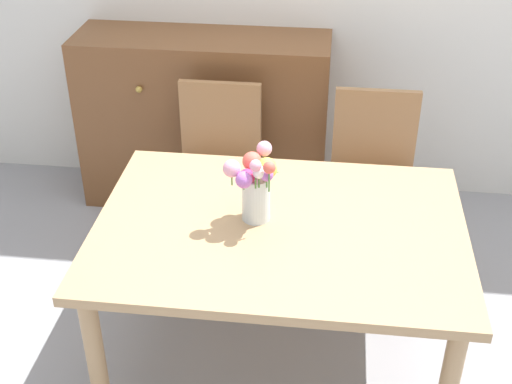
# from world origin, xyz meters

# --- Properties ---
(ground_plane) EXTENTS (12.00, 12.00, 0.00)m
(ground_plane) POSITION_xyz_m (0.00, 0.00, 0.00)
(ground_plane) COLOR #939399
(dining_table) EXTENTS (1.44, 1.04, 0.73)m
(dining_table) POSITION_xyz_m (0.00, 0.00, 0.64)
(dining_table) COLOR tan
(dining_table) RESTS_ON ground_plane
(chair_left) EXTENTS (0.42, 0.42, 0.90)m
(chair_left) POSITION_xyz_m (-0.40, 0.86, 0.52)
(chair_left) COLOR #9E7047
(chair_left) RESTS_ON ground_plane
(chair_right) EXTENTS (0.42, 0.42, 0.90)m
(chair_right) POSITION_xyz_m (0.40, 0.86, 0.52)
(chair_right) COLOR #9E7047
(chair_right) RESTS_ON ground_plane
(dresser) EXTENTS (1.40, 0.47, 1.00)m
(dresser) POSITION_xyz_m (-0.55, 1.33, 0.50)
(dresser) COLOR brown
(dresser) RESTS_ON ground_plane
(flower_vase) EXTENTS (0.21, 0.21, 0.30)m
(flower_vase) POSITION_xyz_m (-0.10, 0.03, 0.90)
(flower_vase) COLOR silver
(flower_vase) RESTS_ON dining_table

